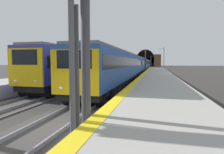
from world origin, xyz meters
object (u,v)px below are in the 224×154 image
train_adjacent_platform (115,64)px  railway_signal_near (72,38)px  train_main_approaching (140,64)px  railway_signal_mid (145,60)px  railway_signal_far (151,61)px  catenary_mast_near (164,58)px

train_adjacent_platform → railway_signal_near: 34.93m
train_main_approaching → railway_signal_mid: bearing=15.1°
railway_signal_far → railway_signal_near: bearing=0.0°
train_main_approaching → train_adjacent_platform: bearing=-21.8°
train_adjacent_platform → railway_signal_mid: bearing=120.0°
train_main_approaching → railway_signal_near: bearing=2.9°
train_main_approaching → railway_signal_mid: (-7.11, -1.85, 0.98)m
train_main_approaching → railway_signal_far: (45.83, -1.85, 1.38)m
train_adjacent_platform → railway_signal_near: (-34.37, -6.16, 0.99)m
train_main_approaching → railway_signal_far: size_ratio=13.60×
railway_signal_near → catenary_mast_near: size_ratio=0.70×
railway_signal_mid → catenary_mast_near: size_ratio=0.69×
railway_signal_far → catenary_mast_near: bearing=9.7°
train_adjacent_platform → railway_signal_mid: railway_signal_mid is taller
train_main_approaching → railway_signal_far: railway_signal_far is taller
train_adjacent_platform → railway_signal_mid: size_ratio=10.38×
railway_signal_mid → train_adjacent_platform: bearing=-61.1°
train_main_approaching → catenary_mast_near: (17.39, -6.73, 1.85)m
train_main_approaching → railway_signal_mid: railway_signal_mid is taller
catenary_mast_near → train_main_approaching: bearing=158.8°
railway_signal_mid → catenary_mast_near: (24.50, -4.88, 0.87)m
train_adjacent_platform → catenary_mast_near: (27.90, -11.04, 1.72)m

